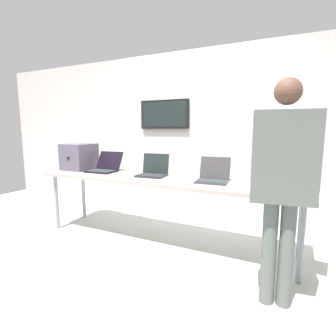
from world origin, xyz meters
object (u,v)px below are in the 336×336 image
at_px(laptop_station_0, 105,167).
at_px(equipment_box, 79,157).
at_px(workbench, 162,182).
at_px(laptop_station_1, 153,171).
at_px(laptop_station_2, 213,176).
at_px(person, 283,173).
at_px(laptop_station_3, 287,182).

bearing_deg(laptop_station_0, equipment_box, -177.43).
xyz_separation_m(workbench, laptop_station_1, (-0.17, 0.07, 0.11)).
distance_m(laptop_station_0, laptop_station_1, 0.75).
height_order(laptop_station_2, person, person).
bearing_deg(laptop_station_0, person, -17.61).
height_order(laptop_station_1, person, person).
distance_m(workbench, laptop_station_2, 0.60).
distance_m(laptop_station_0, laptop_station_3, 2.23).
bearing_deg(workbench, laptop_station_0, 174.77).
xyz_separation_m(laptop_station_2, laptop_station_3, (0.73, 0.01, 0.00)).
height_order(equipment_box, laptop_station_0, equipment_box).
height_order(laptop_station_1, laptop_station_3, laptop_station_3).
bearing_deg(laptop_station_1, laptop_station_2, -1.65).
relative_size(equipment_box, laptop_station_2, 1.13).
height_order(workbench, laptop_station_3, laptop_station_3).
distance_m(workbench, laptop_station_1, 0.21).
bearing_deg(workbench, equipment_box, 177.23).
bearing_deg(laptop_station_3, laptop_station_1, 179.68).
height_order(equipment_box, laptop_station_3, equipment_box).
distance_m(workbench, laptop_station_0, 0.93).
distance_m(workbench, equipment_box, 1.36).
bearing_deg(laptop_station_3, person, -91.10).
relative_size(laptop_station_1, laptop_station_3, 1.08).
relative_size(laptop_station_0, laptop_station_3, 1.22).
bearing_deg(laptop_station_3, workbench, -177.19).
xyz_separation_m(laptop_station_0, laptop_station_1, (0.75, -0.01, 0.00)).
bearing_deg(laptop_station_3, laptop_station_2, -178.93).
distance_m(equipment_box, laptop_station_3, 2.66).
bearing_deg(laptop_station_1, workbench, -23.73).
relative_size(workbench, person, 1.85).
bearing_deg(equipment_box, laptop_station_0, 2.57).
height_order(equipment_box, person, person).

